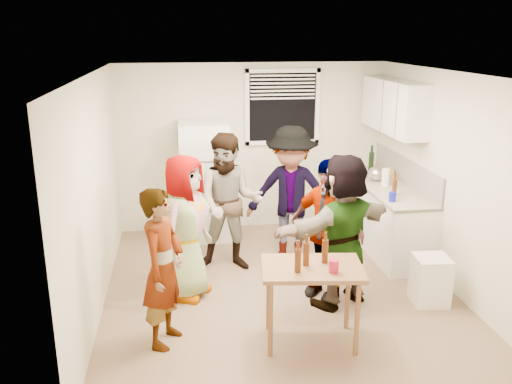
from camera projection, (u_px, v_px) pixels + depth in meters
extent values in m
cube|color=white|center=(204.00, 181.00, 7.82)|extent=(0.70, 0.70, 1.70)
cube|color=white|center=(383.00, 217.00, 7.59)|extent=(0.60, 2.20, 0.86)
cube|color=#BEB09A|center=(385.00, 186.00, 7.46)|extent=(0.64, 2.22, 0.04)
cube|color=beige|center=(406.00, 171.00, 7.45)|extent=(0.03, 2.20, 0.36)
cube|color=white|center=(394.00, 106.00, 7.37)|extent=(0.34, 1.60, 0.70)
cylinder|color=white|center=(385.00, 185.00, 7.41)|extent=(0.11, 0.11, 0.23)
cylinder|color=black|center=(371.00, 172.00, 8.15)|extent=(0.08, 0.08, 0.30)
cylinder|color=#47230C|center=(394.00, 196.00, 6.92)|extent=(0.06, 0.06, 0.23)
cylinder|color=#1316AE|center=(392.00, 201.00, 6.72)|extent=(0.09, 0.09, 0.12)
cube|color=gold|center=(391.00, 173.00, 7.80)|extent=(0.02, 0.17, 0.14)
cube|color=white|center=(430.00, 282.00, 6.01)|extent=(0.40, 0.40, 0.55)
cylinder|color=#47230C|center=(298.00, 272.00, 4.98)|extent=(0.06, 0.06, 0.23)
cylinder|color=#A41731|center=(334.00, 272.00, 4.97)|extent=(0.09, 0.09, 0.12)
imported|color=gray|center=(188.00, 295.00, 6.26)|extent=(1.84, 1.51, 0.53)
imported|color=#141933|center=(167.00, 341.00, 5.32)|extent=(1.66, 1.13, 0.37)
imported|color=brown|center=(230.00, 268.00, 6.98)|extent=(1.13, 1.87, 0.66)
imported|color=#424247|center=(289.00, 259.00, 7.26)|extent=(1.72, 2.09, 0.67)
imported|color=black|center=(324.00, 294.00, 6.27)|extent=(1.85, 1.76, 0.39)
imported|color=#F6A665|center=(339.00, 302.00, 6.09)|extent=(2.18, 2.24, 0.51)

